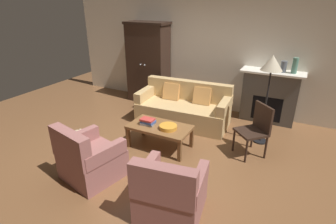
{
  "coord_description": "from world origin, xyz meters",
  "views": [
    {
      "loc": [
        2.06,
        -3.42,
        2.51
      ],
      "look_at": [
        -0.0,
        0.59,
        0.55
      ],
      "focal_mm": 28.35,
      "sensor_mm": 36.0,
      "label": 1
    }
  ],
  "objects_px": {
    "fruit_bowl": "(168,127)",
    "mantel_vase_slate": "(284,67)",
    "armchair_near_left": "(89,159)",
    "dog": "(75,138)",
    "armoire": "(148,63)",
    "floor_lamp": "(271,68)",
    "book_stack": "(148,122)",
    "coffee_table": "(160,129)",
    "armchair_near_right": "(170,194)",
    "fireplace": "(269,96)",
    "side_chair_wooden": "(256,127)",
    "mantel_vase_jade": "(295,66)",
    "couch": "(184,109)"
  },
  "relations": [
    {
      "from": "fruit_bowl",
      "to": "mantel_vase_slate",
      "type": "relative_size",
      "value": 1.36
    },
    {
      "from": "fruit_bowl",
      "to": "armchair_near_left",
      "type": "height_order",
      "value": "armchair_near_left"
    },
    {
      "from": "fruit_bowl",
      "to": "dog",
      "type": "relative_size",
      "value": 0.57
    },
    {
      "from": "armoire",
      "to": "fruit_bowl",
      "type": "distance_m",
      "value": 2.62
    },
    {
      "from": "armchair_near_left",
      "to": "floor_lamp",
      "type": "xyz_separation_m",
      "value": [
        2.08,
        2.29,
        1.09
      ]
    },
    {
      "from": "armoire",
      "to": "fruit_bowl",
      "type": "relative_size",
      "value": 6.45
    },
    {
      "from": "armoire",
      "to": "book_stack",
      "type": "xyz_separation_m",
      "value": [
        1.2,
        -2.02,
        -0.52
      ]
    },
    {
      "from": "coffee_table",
      "to": "armchair_near_left",
      "type": "relative_size",
      "value": 1.2
    },
    {
      "from": "armoire",
      "to": "fruit_bowl",
      "type": "bearing_deg",
      "value": -51.53
    },
    {
      "from": "coffee_table",
      "to": "book_stack",
      "type": "relative_size",
      "value": 4.26
    },
    {
      "from": "coffee_table",
      "to": "fruit_bowl",
      "type": "xyz_separation_m",
      "value": [
        0.18,
        -0.03,
        0.09
      ]
    },
    {
      "from": "coffee_table",
      "to": "book_stack",
      "type": "bearing_deg",
      "value": -168.13
    },
    {
      "from": "coffee_table",
      "to": "floor_lamp",
      "type": "bearing_deg",
      "value": 33.01
    },
    {
      "from": "mantel_vase_slate",
      "to": "dog",
      "type": "bearing_deg",
      "value": -136.33
    },
    {
      "from": "book_stack",
      "to": "armchair_near_right",
      "type": "xyz_separation_m",
      "value": [
        1.12,
        -1.33,
        -0.16
      ]
    },
    {
      "from": "fireplace",
      "to": "dog",
      "type": "bearing_deg",
      "value": -134.36
    },
    {
      "from": "coffee_table",
      "to": "book_stack",
      "type": "xyz_separation_m",
      "value": [
        -0.22,
        -0.05,
        0.11
      ]
    },
    {
      "from": "fireplace",
      "to": "dog",
      "type": "height_order",
      "value": "fireplace"
    },
    {
      "from": "fruit_bowl",
      "to": "dog",
      "type": "distance_m",
      "value": 1.64
    },
    {
      "from": "side_chair_wooden",
      "to": "floor_lamp",
      "type": "height_order",
      "value": "floor_lamp"
    },
    {
      "from": "coffee_table",
      "to": "side_chair_wooden",
      "type": "xyz_separation_m",
      "value": [
        1.55,
        0.54,
        0.15
      ]
    },
    {
      "from": "armoire",
      "to": "mantel_vase_jade",
      "type": "height_order",
      "value": "armoire"
    },
    {
      "from": "book_stack",
      "to": "mantel_vase_slate",
      "type": "xyz_separation_m",
      "value": [
        1.93,
        2.08,
        0.76
      ]
    },
    {
      "from": "couch",
      "to": "side_chair_wooden",
      "type": "xyz_separation_m",
      "value": [
        1.59,
        -0.61,
        0.19
      ]
    },
    {
      "from": "fireplace",
      "to": "armchair_near_right",
      "type": "xyz_separation_m",
      "value": [
        -0.64,
        -3.43,
        -0.25
      ]
    },
    {
      "from": "coffee_table",
      "to": "book_stack",
      "type": "height_order",
      "value": "book_stack"
    },
    {
      "from": "mantel_vase_jade",
      "to": "floor_lamp",
      "type": "relative_size",
      "value": 0.19
    },
    {
      "from": "armoire",
      "to": "book_stack",
      "type": "relative_size",
      "value": 7.67
    },
    {
      "from": "mantel_vase_slate",
      "to": "dog",
      "type": "relative_size",
      "value": 0.42
    },
    {
      "from": "floor_lamp",
      "to": "armchair_near_left",
      "type": "bearing_deg",
      "value": -132.22
    },
    {
      "from": "fruit_bowl",
      "to": "floor_lamp",
      "type": "xyz_separation_m",
      "value": [
        1.41,
        1.06,
        0.96
      ]
    },
    {
      "from": "fireplace",
      "to": "mantel_vase_jade",
      "type": "bearing_deg",
      "value": -2.7
    },
    {
      "from": "fireplace",
      "to": "coffee_table",
      "type": "xyz_separation_m",
      "value": [
        -1.54,
        -2.06,
        -0.2
      ]
    },
    {
      "from": "armoire",
      "to": "armchair_near_left",
      "type": "relative_size",
      "value": 2.16
    },
    {
      "from": "fruit_bowl",
      "to": "mantel_vase_slate",
      "type": "distance_m",
      "value": 2.69
    },
    {
      "from": "fireplace",
      "to": "floor_lamp",
      "type": "bearing_deg",
      "value": -86.92
    },
    {
      "from": "fireplace",
      "to": "fruit_bowl",
      "type": "distance_m",
      "value": 2.49
    },
    {
      "from": "dog",
      "to": "side_chair_wooden",
      "type": "bearing_deg",
      "value": 25.49
    },
    {
      "from": "armchair_near_right",
      "to": "armchair_near_left",
      "type": "bearing_deg",
      "value": 175.31
    },
    {
      "from": "armoire",
      "to": "armchair_near_left",
      "type": "height_order",
      "value": "armoire"
    },
    {
      "from": "mantel_vase_jade",
      "to": "armchair_near_right",
      "type": "distance_m",
      "value": 3.69
    },
    {
      "from": "side_chair_wooden",
      "to": "dog",
      "type": "distance_m",
      "value": 3.11
    },
    {
      "from": "armoire",
      "to": "armchair_near_left",
      "type": "distance_m",
      "value": 3.43
    },
    {
      "from": "mantel_vase_slate",
      "to": "side_chair_wooden",
      "type": "height_order",
      "value": "mantel_vase_slate"
    },
    {
      "from": "armchair_near_right",
      "to": "fireplace",
      "type": "bearing_deg",
      "value": 79.5
    },
    {
      "from": "fireplace",
      "to": "side_chair_wooden",
      "type": "bearing_deg",
      "value": -89.66
    },
    {
      "from": "fireplace",
      "to": "couch",
      "type": "xyz_separation_m",
      "value": [
        -1.58,
        -0.91,
        -0.25
      ]
    },
    {
      "from": "fireplace",
      "to": "armchair_near_left",
      "type": "height_order",
      "value": "fireplace"
    },
    {
      "from": "fireplace",
      "to": "mantel_vase_jade",
      "type": "distance_m",
      "value": 0.8
    },
    {
      "from": "armoire",
      "to": "couch",
      "type": "bearing_deg",
      "value": -31.39
    }
  ]
}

